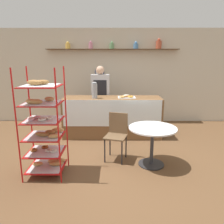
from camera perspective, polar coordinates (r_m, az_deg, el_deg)
ground_plane at (r=4.23m, az=-0.04°, el=-12.35°), size 14.00×14.00×0.00m
back_wall at (r=6.51m, az=0.14°, el=9.39°), size 10.00×0.30×2.70m
display_counter at (r=5.32m, az=0.06°, el=-1.27°), size 2.34×0.67×0.96m
pastry_rack at (r=3.62m, az=-17.26°, el=-3.77°), size 0.62×0.57×1.75m
person_worker at (r=5.71m, az=-3.03°, el=4.23°), size 0.47×0.23×1.69m
cafe_table at (r=3.91m, az=10.50°, el=-6.30°), size 0.84×0.84×0.70m
cafe_chair at (r=4.10m, az=1.30°, el=-5.05°), size 0.47×0.47×0.88m
coffee_carafe at (r=5.10m, az=-4.57°, el=5.67°), size 0.13×0.13×0.38m
donut_tray_counter at (r=5.22m, az=3.86°, el=4.03°), size 0.41×0.35×0.05m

